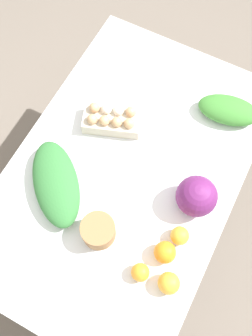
% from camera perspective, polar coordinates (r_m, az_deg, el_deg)
% --- Properties ---
extents(ground_plane, '(8.00, 8.00, 0.00)m').
position_cam_1_polar(ground_plane, '(2.17, 0.00, -7.24)').
color(ground_plane, '#70665B').
extents(dining_table, '(1.35, 0.87, 0.71)m').
position_cam_1_polar(dining_table, '(1.58, 0.00, -1.53)').
color(dining_table, silver).
rests_on(dining_table, ground_plane).
extents(cabbage_purple, '(0.15, 0.15, 0.15)m').
position_cam_1_polar(cabbage_purple, '(1.40, 10.67, -4.32)').
color(cabbage_purple, '#6B2366').
rests_on(cabbage_purple, dining_table).
extents(egg_carton, '(0.19, 0.26, 0.09)m').
position_cam_1_polar(egg_carton, '(1.54, -2.17, 7.43)').
color(egg_carton, beige).
rests_on(egg_carton, dining_table).
extents(paper_bag, '(0.13, 0.13, 0.10)m').
position_cam_1_polar(paper_bag, '(1.37, -4.22, -9.53)').
color(paper_bag, '#997047').
rests_on(paper_bag, dining_table).
extents(greens_bunch_chard, '(0.38, 0.37, 0.09)m').
position_cam_1_polar(greens_bunch_chard, '(1.45, -10.62, -2.28)').
color(greens_bunch_chard, '#337538').
rests_on(greens_bunch_chard, dining_table).
extents(greens_bunch_dandelion, '(0.18, 0.28, 0.08)m').
position_cam_1_polar(greens_bunch_dandelion, '(1.62, 15.35, 8.52)').
color(greens_bunch_dandelion, '#3D8433').
rests_on(greens_bunch_dandelion, dining_table).
extents(orange_0, '(0.08, 0.08, 0.08)m').
position_cam_1_polar(orange_0, '(1.37, 5.96, -12.65)').
color(orange_0, orange).
rests_on(orange_0, dining_table).
extents(orange_1, '(0.07, 0.07, 0.07)m').
position_cam_1_polar(orange_1, '(1.36, 2.20, -15.60)').
color(orange_1, orange).
rests_on(orange_1, dining_table).
extents(orange_2, '(0.07, 0.07, 0.07)m').
position_cam_1_polar(orange_2, '(1.39, 8.20, -10.17)').
color(orange_2, '#F9A833').
rests_on(orange_2, dining_table).
extents(orange_3, '(0.08, 0.08, 0.08)m').
position_cam_1_polar(orange_3, '(1.36, 6.55, -17.04)').
color(orange_3, '#F9A833').
rests_on(orange_3, dining_table).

